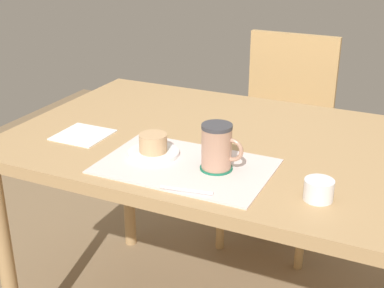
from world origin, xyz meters
TOP-DOWN VIEW (x-y plane):
  - dining_table at (0.00, 0.00)m, footprint 1.34×0.83m
  - wooden_chair at (-0.06, 0.75)m, footprint 0.42×0.42m
  - placemat at (-0.05, -0.23)m, footprint 0.45×0.29m
  - pastry_plate at (-0.16, -0.20)m, footprint 0.14×0.14m
  - pastry at (-0.16, -0.20)m, footprint 0.08×0.08m
  - coffee_coaster at (0.03, -0.21)m, footprint 0.09×0.09m
  - coffee_mug at (0.03, -0.21)m, footprint 0.11×0.08m
  - teaspoon at (0.01, -0.36)m, footprint 0.13×0.03m
  - paper_napkin at (-0.43, -0.16)m, footprint 0.15×0.15m
  - sugar_bowl at (0.30, -0.25)m, footprint 0.07×0.07m

SIDE VIEW (x-z plane):
  - wooden_chair at x=-0.06m, z-range 0.04..0.94m
  - dining_table at x=0.00m, z-range 0.30..1.04m
  - placemat at x=-0.05m, z-range 0.74..0.75m
  - paper_napkin at x=-0.43m, z-range 0.74..0.75m
  - coffee_coaster at x=0.03m, z-range 0.75..0.75m
  - teaspoon at x=0.01m, z-range 0.75..0.76m
  - pastry_plate at x=-0.16m, z-range 0.75..0.76m
  - sugar_bowl at x=0.30m, z-range 0.74..0.79m
  - pastry at x=-0.16m, z-range 0.76..0.81m
  - coffee_mug at x=0.03m, z-range 0.75..0.87m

